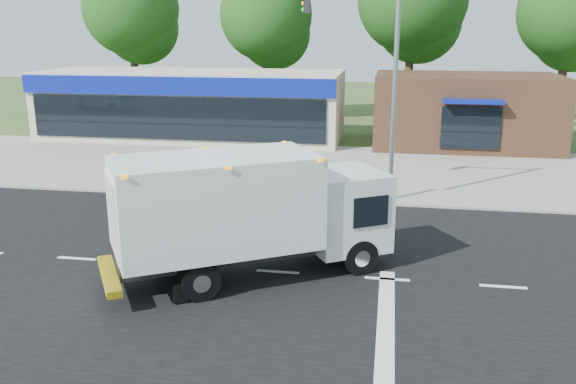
# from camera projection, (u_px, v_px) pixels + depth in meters

# --- Properties ---
(ground) EXTENTS (120.00, 120.00, 0.00)m
(ground) POSITION_uv_depth(u_px,v_px,m) (278.00, 272.00, 16.89)
(ground) COLOR #385123
(ground) RESTS_ON ground
(road_asphalt) EXTENTS (60.00, 14.00, 0.02)m
(road_asphalt) POSITION_uv_depth(u_px,v_px,m) (278.00, 272.00, 16.88)
(road_asphalt) COLOR black
(road_asphalt) RESTS_ON ground
(sidewalk) EXTENTS (60.00, 2.40, 0.12)m
(sidewalk) POSITION_uv_depth(u_px,v_px,m) (315.00, 193.00, 24.67)
(sidewalk) COLOR gray
(sidewalk) RESTS_ON ground
(parking_apron) EXTENTS (60.00, 9.00, 0.02)m
(parking_apron) POSITION_uv_depth(u_px,v_px,m) (329.00, 163.00, 30.20)
(parking_apron) COLOR gray
(parking_apron) RESTS_ON ground
(lane_markings) EXTENTS (55.20, 7.00, 0.01)m
(lane_markings) POSITION_uv_depth(u_px,v_px,m) (321.00, 296.00, 15.38)
(lane_markings) COLOR silver
(lane_markings) RESTS_ON road_asphalt
(ems_box_truck) EXTENTS (7.81, 5.99, 3.41)m
(ems_box_truck) POSITION_uv_depth(u_px,v_px,m) (247.00, 207.00, 16.13)
(ems_box_truck) COLOR black
(ems_box_truck) RESTS_ON ground
(emergency_worker) EXTENTS (0.72, 0.80, 1.96)m
(emergency_worker) POSITION_uv_depth(u_px,v_px,m) (157.00, 242.00, 16.44)
(emergency_worker) COLOR tan
(emergency_worker) RESTS_ON ground
(retail_strip_mall) EXTENTS (18.00, 6.20, 4.00)m
(retail_strip_mall) POSITION_uv_depth(u_px,v_px,m) (192.00, 105.00, 36.76)
(retail_strip_mall) COLOR #BCB29C
(retail_strip_mall) RESTS_ON ground
(brown_storefront) EXTENTS (10.00, 6.70, 4.00)m
(brown_storefront) POSITION_uv_depth(u_px,v_px,m) (465.00, 111.00, 34.23)
(brown_storefront) COLOR #382316
(brown_storefront) RESTS_ON ground
(traffic_signal_pole) EXTENTS (3.51, 0.25, 8.00)m
(traffic_signal_pole) POSITION_uv_depth(u_px,v_px,m) (378.00, 73.00, 22.44)
(traffic_signal_pole) COLOR gray
(traffic_signal_pole) RESTS_ON ground
(background_trees) EXTENTS (36.77, 7.39, 12.10)m
(background_trees) POSITION_uv_depth(u_px,v_px,m) (340.00, 14.00, 41.86)
(background_trees) COLOR #332114
(background_trees) RESTS_ON ground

